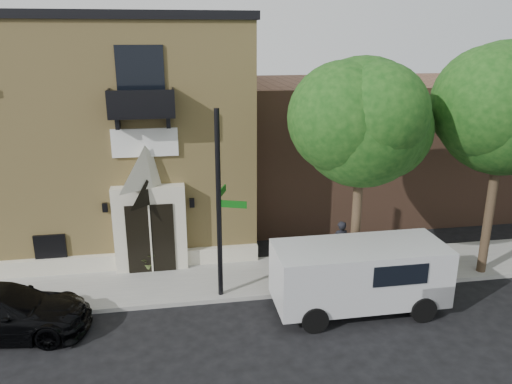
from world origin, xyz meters
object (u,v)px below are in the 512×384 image
at_px(street_sign, 220,206).
at_px(black_sedan, 1,312).
at_px(cargo_van, 365,274).
at_px(fire_hydrant, 302,274).
at_px(pedestrian_near, 340,244).
at_px(dumpster, 375,264).

bearing_deg(street_sign, black_sedan, -150.91).
distance_m(black_sedan, cargo_van, 11.09).
bearing_deg(fire_hydrant, street_sign, -174.80).
xyz_separation_m(fire_hydrant, pedestrian_near, (1.78, 1.17, 0.55)).
bearing_deg(fire_hydrant, pedestrian_near, 33.48).
bearing_deg(pedestrian_near, street_sign, 12.32).
height_order(cargo_van, fire_hydrant, cargo_van).
relative_size(cargo_van, dumpster, 2.44).
height_order(black_sedan, pedestrian_near, pedestrian_near).
distance_m(fire_hydrant, pedestrian_near, 2.20).
bearing_deg(black_sedan, street_sign, -75.01).
xyz_separation_m(street_sign, fire_hydrant, (2.86, 0.26, -2.80)).
relative_size(street_sign, fire_hydrant, 8.90).
bearing_deg(black_sedan, fire_hydrant, -76.13).
distance_m(black_sedan, pedestrian_near, 11.52).
bearing_deg(pedestrian_near, dumpster, 114.33).
height_order(street_sign, dumpster, street_sign).
xyz_separation_m(black_sedan, street_sign, (6.61, 1.04, 2.55)).
distance_m(black_sedan, fire_hydrant, 9.57).
xyz_separation_m(dumpster, pedestrian_near, (-0.79, 1.41, 0.23)).
xyz_separation_m(black_sedan, fire_hydrant, (9.48, 1.30, -0.25)).
bearing_deg(dumpster, black_sedan, 168.12).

